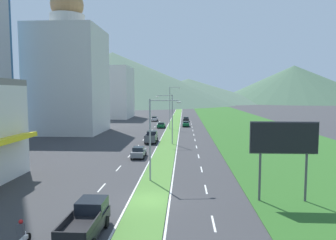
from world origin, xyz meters
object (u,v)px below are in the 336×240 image
street_lamp_near (154,133)px  street_lamp_mid (170,116)px  car_1 (155,119)px  street_lamp_far (171,105)px  billboard_roadside (284,141)px  car_2 (186,124)px  car_4 (186,119)px  pickup_truck_0 (86,221)px  car_3 (161,125)px  car_0 (139,152)px  pickup_truck_1 (151,137)px  motorcycle_rider (22,236)px

street_lamp_near → street_lamp_mid: size_ratio=0.96×
car_1 → street_lamp_far: bearing=-164.0°
billboard_roadside → car_2: billboard_roadside is taller
car_4 → pickup_truck_0: 81.46m
street_lamp_near → car_3: bearing=93.4°
street_lamp_near → pickup_truck_0: size_ratio=1.60×
car_0 → car_4: (7.11, 56.78, -0.03)m
billboard_roadside → pickup_truck_1: bearing=115.1°
billboard_roadside → car_1: (-18.22, 74.68, -4.42)m
car_3 → street_lamp_near: bearing=-176.6°
street_lamp_near → pickup_truck_1: (-3.02, 25.44, -4.08)m
car_1 → car_4: car_1 is taller
billboard_roadside → pickup_truck_1: billboard_roadside is taller
billboard_roadside → car_0: size_ratio=1.71×
street_lamp_mid → motorcycle_rider: street_lamp_mid is taller
car_0 → pickup_truck_1: 13.86m
street_lamp_near → pickup_truck_1: 25.94m
car_2 → pickup_truck_0: pickup_truck_0 is taller
street_lamp_near → car_0: size_ratio=2.14×
street_lamp_mid → car_1: bearing=99.1°
pickup_truck_1 → street_lamp_mid: bearing=-119.0°
motorcycle_rider → pickup_truck_1: bearing=-5.0°
billboard_roadside → pickup_truck_0: billboard_roadside is taller
street_lamp_near → pickup_truck_1: bearing=96.8°
car_0 → car_1: car_0 is taller
car_0 → car_3: (0.39, 38.17, -0.05)m
car_4 → motorcycle_rider: 83.61m
street_lamp_mid → car_1: 46.42m
billboard_roadside → car_2: 59.59m
pickup_truck_1 → street_lamp_near: bearing=-173.2°
street_lamp_far → car_2: 9.19m
billboard_roadside → car_0: (-14.95, 17.24, -4.42)m
street_lamp_far → billboard_roadside: street_lamp_far is taller
car_0 → car_1: size_ratio=0.88×
car_0 → billboard_roadside: bearing=-139.1°
car_4 → motorcycle_rider: (-10.22, -82.99, -0.02)m
pickup_truck_1 → street_lamp_far: bearing=-7.3°
street_lamp_far → car_4: street_lamp_far is taller
pickup_truck_1 → motorcycle_rider: 40.20m
pickup_truck_1 → pickup_truck_0: bearing=179.8°
street_lamp_near → pickup_truck_1: size_ratio=1.60×
street_lamp_mid → car_2: size_ratio=2.03×
car_3 → car_4: car_4 is taller
street_lamp_near → street_lamp_far: size_ratio=0.79×
street_lamp_mid → pickup_truck_1: (-3.68, 2.04, -4.20)m
street_lamp_mid → pickup_truck_0: size_ratio=1.66×
street_lamp_near → car_4: 68.61m
car_2 → street_lamp_near: bearing=-3.9°
car_0 → car_1: 57.53m
street_lamp_mid → car_3: street_lamp_mid is taller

